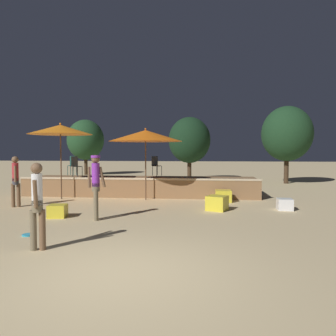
{
  "coord_description": "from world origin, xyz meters",
  "views": [
    {
      "loc": [
        1.38,
        -5.12,
        2.0
      ],
      "look_at": [
        0.0,
        7.47,
        1.35
      ],
      "focal_mm": 35.0,
      "sensor_mm": 36.0,
      "label": 1
    }
  ],
  "objects_px": {
    "cube_seat_0": "(217,203)",
    "background_tree_2": "(86,140)",
    "cube_seat_3": "(285,204)",
    "person_0": "(15,179)",
    "cube_seat_2": "(223,196)",
    "frisbee_disc": "(28,235)",
    "patio_umbrella_1": "(146,136)",
    "person_2": "(96,182)",
    "background_tree_1": "(287,134)",
    "patio_umbrella_0": "(60,130)",
    "person_1": "(37,202)",
    "background_tree_0": "(189,140)",
    "bistro_chair_0": "(76,164)",
    "bistro_chair_1": "(73,164)",
    "cube_seat_1": "(58,211)",
    "bistro_chair_2": "(156,164)"
  },
  "relations": [
    {
      "from": "person_2",
      "to": "background_tree_0",
      "type": "relative_size",
      "value": 0.44
    },
    {
      "from": "cube_seat_1",
      "to": "background_tree_2",
      "type": "height_order",
      "value": "background_tree_2"
    },
    {
      "from": "patio_umbrella_1",
      "to": "person_1",
      "type": "distance_m",
      "value": 7.23
    },
    {
      "from": "cube_seat_2",
      "to": "frisbee_disc",
      "type": "distance_m",
      "value": 7.57
    },
    {
      "from": "person_1",
      "to": "background_tree_2",
      "type": "xyz_separation_m",
      "value": [
        -6.63,
        20.6,
        1.99
      ]
    },
    {
      "from": "cube_seat_3",
      "to": "person_0",
      "type": "relative_size",
      "value": 0.28
    },
    {
      "from": "person_2",
      "to": "background_tree_2",
      "type": "height_order",
      "value": "background_tree_2"
    },
    {
      "from": "person_0",
      "to": "bistro_chair_2",
      "type": "xyz_separation_m",
      "value": [
        4.46,
        4.09,
        0.41
      ]
    },
    {
      "from": "person_2",
      "to": "bistro_chair_1",
      "type": "relative_size",
      "value": 2.1
    },
    {
      "from": "person_0",
      "to": "bistro_chair_0",
      "type": "xyz_separation_m",
      "value": [
        1.03,
        3.01,
        0.41
      ]
    },
    {
      "from": "cube_seat_2",
      "to": "background_tree_2",
      "type": "height_order",
      "value": "background_tree_2"
    },
    {
      "from": "cube_seat_3",
      "to": "person_0",
      "type": "bearing_deg",
      "value": -177.37
    },
    {
      "from": "patio_umbrella_0",
      "to": "person_1",
      "type": "relative_size",
      "value": 1.79
    },
    {
      "from": "frisbee_disc",
      "to": "background_tree_1",
      "type": "distance_m",
      "value": 16.75
    },
    {
      "from": "cube_seat_0",
      "to": "cube_seat_3",
      "type": "distance_m",
      "value": 2.31
    },
    {
      "from": "frisbee_disc",
      "to": "person_1",
      "type": "bearing_deg",
      "value": -52.35
    },
    {
      "from": "person_1",
      "to": "background_tree_1",
      "type": "relative_size",
      "value": 0.37
    },
    {
      "from": "patio_umbrella_0",
      "to": "patio_umbrella_1",
      "type": "xyz_separation_m",
      "value": [
        3.56,
        0.1,
        -0.27
      ]
    },
    {
      "from": "cube_seat_0",
      "to": "background_tree_2",
      "type": "relative_size",
      "value": 0.18
    },
    {
      "from": "patio_umbrella_1",
      "to": "background_tree_2",
      "type": "relative_size",
      "value": 0.64
    },
    {
      "from": "bistro_chair_0",
      "to": "background_tree_1",
      "type": "distance_m",
      "value": 12.88
    },
    {
      "from": "frisbee_disc",
      "to": "background_tree_0",
      "type": "relative_size",
      "value": 0.06
    },
    {
      "from": "patio_umbrella_1",
      "to": "cube_seat_1",
      "type": "bearing_deg",
      "value": -118.31
    },
    {
      "from": "person_1",
      "to": "bistro_chair_1",
      "type": "height_order",
      "value": "person_1"
    },
    {
      "from": "cube_seat_0",
      "to": "bistro_chair_0",
      "type": "height_order",
      "value": "bistro_chair_0"
    },
    {
      "from": "background_tree_0",
      "to": "cube_seat_0",
      "type": "bearing_deg",
      "value": -82.79
    },
    {
      "from": "cube_seat_2",
      "to": "cube_seat_3",
      "type": "relative_size",
      "value": 1.22
    },
    {
      "from": "bistro_chair_2",
      "to": "background_tree_0",
      "type": "relative_size",
      "value": 0.21
    },
    {
      "from": "person_1",
      "to": "background_tree_2",
      "type": "bearing_deg",
      "value": 90.55
    },
    {
      "from": "bistro_chair_1",
      "to": "background_tree_2",
      "type": "distance_m",
      "value": 12.55
    },
    {
      "from": "cube_seat_1",
      "to": "frisbee_disc",
      "type": "distance_m",
      "value": 2.17
    },
    {
      "from": "person_2",
      "to": "background_tree_2",
      "type": "distance_m",
      "value": 19.02
    },
    {
      "from": "cube_seat_0",
      "to": "cube_seat_1",
      "type": "height_order",
      "value": "cube_seat_0"
    },
    {
      "from": "cube_seat_2",
      "to": "cube_seat_0",
      "type": "bearing_deg",
      "value": -99.56
    },
    {
      "from": "cube_seat_0",
      "to": "background_tree_1",
      "type": "relative_size",
      "value": 0.17
    },
    {
      "from": "person_1",
      "to": "person_2",
      "type": "height_order",
      "value": "person_2"
    },
    {
      "from": "cube_seat_1",
      "to": "background_tree_1",
      "type": "xyz_separation_m",
      "value": [
        9.48,
        11.5,
        2.88
      ]
    },
    {
      "from": "bistro_chair_2",
      "to": "background_tree_2",
      "type": "height_order",
      "value": "background_tree_2"
    },
    {
      "from": "person_2",
      "to": "background_tree_1",
      "type": "xyz_separation_m",
      "value": [
        8.19,
        11.75,
        1.97
      ]
    },
    {
      "from": "cube_seat_2",
      "to": "background_tree_0",
      "type": "relative_size",
      "value": 0.14
    },
    {
      "from": "background_tree_1",
      "to": "cube_seat_1",
      "type": "bearing_deg",
      "value": -129.49
    },
    {
      "from": "cube_seat_3",
      "to": "bistro_chair_0",
      "type": "relative_size",
      "value": 0.56
    },
    {
      "from": "cube_seat_2",
      "to": "person_2",
      "type": "height_order",
      "value": "person_2"
    },
    {
      "from": "person_1",
      "to": "bistro_chair_2",
      "type": "distance_m",
      "value": 8.95
    },
    {
      "from": "cube_seat_0",
      "to": "cube_seat_3",
      "type": "bearing_deg",
      "value": 7.68
    },
    {
      "from": "patio_umbrella_1",
      "to": "cube_seat_3",
      "type": "bearing_deg",
      "value": -19.03
    },
    {
      "from": "person_0",
      "to": "background_tree_1",
      "type": "xyz_separation_m",
      "value": [
        11.76,
        9.92,
        2.06
      ]
    },
    {
      "from": "patio_umbrella_0",
      "to": "background_tree_0",
      "type": "relative_size",
      "value": 0.73
    },
    {
      "from": "person_0",
      "to": "frisbee_disc",
      "type": "xyz_separation_m",
      "value": [
        2.55,
        -3.73,
        -0.99
      ]
    },
    {
      "from": "cube_seat_0",
      "to": "person_0",
      "type": "bearing_deg",
      "value": -179.0
    }
  ]
}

